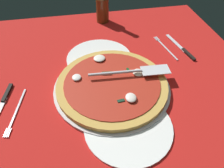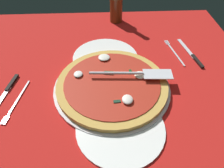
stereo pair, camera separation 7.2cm
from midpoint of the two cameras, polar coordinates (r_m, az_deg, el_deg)
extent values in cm
cube|color=red|center=(74.08, -4.35, -1.20)|extent=(113.04, 113.04, 0.80)
cylinder|color=silver|center=(72.67, -2.81, -1.07)|extent=(39.57, 39.57, 1.29)
cylinder|color=white|center=(85.72, -5.99, 6.83)|extent=(25.96, 25.96, 1.00)
cylinder|color=white|center=(62.52, 1.07, -11.60)|extent=(25.73, 25.73, 1.00)
cylinder|color=gold|center=(71.64, -2.85, -0.25)|extent=(37.56, 37.56, 1.62)
cylinder|color=#AD2A1B|center=(70.97, -2.88, 0.31)|extent=(32.42, 32.42, 0.30)
ellipsoid|color=white|center=(73.40, -12.30, 1.62)|extent=(3.42, 3.08, 1.02)
ellipsoid|color=silver|center=(65.05, 2.01, -3.86)|extent=(4.01, 3.40, 1.27)
ellipsoid|color=silver|center=(80.29, -6.01, 6.80)|extent=(4.22, 4.38, 1.08)
ellipsoid|color=#EDEACF|center=(73.87, 4.36, 2.99)|extent=(3.97, 3.96, 0.96)
cube|color=#1F3C18|center=(73.99, -4.12, 2.75)|extent=(2.14, 3.58, 0.30)
cube|color=#173724|center=(64.85, -0.72, -4.67)|extent=(1.22, 2.32, 0.30)
cube|color=#144119|center=(75.20, 1.70, 3.67)|extent=(2.19, 1.12, 0.30)
cube|color=silver|center=(74.10, 8.93, 3.62)|extent=(5.55, 10.12, 0.30)
cylinder|color=silver|center=(71.62, -2.00, 2.91)|extent=(2.04, 18.36, 1.00)
cube|color=white|center=(75.91, -28.33, -5.87)|extent=(22.34, 15.67, 0.60)
cube|color=silver|center=(74.37, -26.59, -5.75)|extent=(15.46, 3.50, 0.25)
cube|color=silver|center=(69.82, -29.58, -11.52)|extent=(2.99, 0.78, 0.25)
cube|color=silver|center=(69.60, -29.26, -11.56)|extent=(2.99, 0.78, 0.25)
cube|color=silver|center=(69.40, -28.94, -11.59)|extent=(2.99, 0.78, 0.25)
cube|color=silver|center=(69.19, -28.61, -11.63)|extent=(2.99, 0.78, 0.25)
cube|color=black|center=(80.25, -28.74, -2.17)|extent=(8.16, 2.68, 0.80)
cube|color=white|center=(93.55, 14.13, 9.05)|extent=(22.43, 16.94, 0.60)
cube|color=silver|center=(91.79, 12.54, 8.94)|extent=(15.12, 3.25, 0.25)
cube|color=silver|center=(98.45, 10.21, 11.94)|extent=(2.99, 0.74, 0.25)
cube|color=silver|center=(98.25, 9.98, 11.90)|extent=(2.99, 0.74, 0.25)
cube|color=silver|center=(98.05, 9.75, 11.86)|extent=(2.99, 0.74, 0.25)
cube|color=silver|center=(97.85, 9.52, 11.82)|extent=(2.99, 0.74, 0.25)
cube|color=black|center=(90.88, 17.84, 7.57)|extent=(8.29, 2.61, 0.80)
cube|color=silver|center=(96.94, 14.79, 10.57)|extent=(14.38, 3.88, 0.25)
cylinder|color=#5B3214|center=(109.33, -4.57, 19.09)|extent=(6.13, 6.13, 12.09)
camera|label=1|loc=(0.04, -92.87, -2.78)|focal=33.94mm
camera|label=2|loc=(0.04, 87.13, 2.78)|focal=33.94mm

